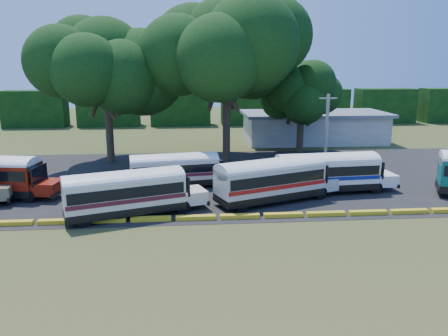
{
  "coord_description": "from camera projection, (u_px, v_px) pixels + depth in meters",
  "views": [
    {
      "loc": [
        1.03,
        -26.93,
        10.3
      ],
      "look_at": [
        3.84,
        6.0,
        2.37
      ],
      "focal_mm": 35.0,
      "sensor_mm": 36.0,
      "label": 1
    }
  ],
  "objects": [
    {
      "name": "ground",
      "position": [
        173.0,
        226.0,
        28.41
      ],
      "size": [
        160.0,
        160.0,
        0.0
      ],
      "primitive_type": "plane",
      "color": "#314818",
      "rests_on": "ground"
    },
    {
      "name": "asphalt_strip",
      "position": [
        188.0,
        178.0,
        40.11
      ],
      "size": [
        64.0,
        24.0,
        0.02
      ],
      "primitive_type": "cube",
      "color": "black",
      "rests_on": "ground"
    },
    {
      "name": "curb",
      "position": [
        173.0,
        218.0,
        29.34
      ],
      "size": [
        53.7,
        0.45,
        0.3
      ],
      "color": "yellow",
      "rests_on": "ground"
    },
    {
      "name": "terminal_building",
      "position": [
        314.0,
        127.0,
        58.49
      ],
      "size": [
        19.0,
        9.0,
        4.0
      ],
      "color": "beige",
      "rests_on": "ground"
    },
    {
      "name": "treeline_backdrop",
      "position": [
        181.0,
        107.0,
        74.21
      ],
      "size": [
        130.0,
        4.0,
        6.0
      ],
      "color": "black",
      "rests_on": "ground"
    },
    {
      "name": "bus_cream_west",
      "position": [
        128.0,
        191.0,
        29.82
      ],
      "size": [
        10.07,
        5.42,
        3.23
      ],
      "rotation": [
        0.0,
        0.0,
        0.33
      ],
      "color": "black",
      "rests_on": "ground"
    },
    {
      "name": "bus_cream_east",
      "position": [
        177.0,
        168.0,
        36.86
      ],
      "size": [
        9.19,
        3.55,
        2.95
      ],
      "rotation": [
        0.0,
        0.0,
        0.15
      ],
      "color": "black",
      "rests_on": "ground"
    },
    {
      "name": "bus_white_red",
      "position": [
        273.0,
        178.0,
        32.89
      ],
      "size": [
        10.44,
        5.99,
        3.36
      ],
      "rotation": [
        0.0,
        0.0,
        0.36
      ],
      "color": "black",
      "rests_on": "ground"
    },
    {
      "name": "bus_white_blue",
      "position": [
        329.0,
        170.0,
        35.37
      ],
      "size": [
        10.16,
        3.31,
        3.28
      ],
      "rotation": [
        0.0,
        0.0,
        0.09
      ],
      "color": "black",
      "rests_on": "ground"
    },
    {
      "name": "tree_west",
      "position": [
        105.0,
        60.0,
        44.5
      ],
      "size": [
        11.6,
        11.6,
        14.95
      ],
      "color": "#392D1C",
      "rests_on": "ground"
    },
    {
      "name": "tree_center",
      "position": [
        227.0,
        44.0,
        44.44
      ],
      "size": [
        12.9,
        12.9,
        16.97
      ],
      "color": "#392D1C",
      "rests_on": "ground"
    },
    {
      "name": "tree_east",
      "position": [
        302.0,
        89.0,
        50.69
      ],
      "size": [
        7.14,
        7.14,
        10.11
      ],
      "color": "#392D1C",
      "rests_on": "ground"
    },
    {
      "name": "utility_pole",
      "position": [
        326.0,
        134.0,
        40.31
      ],
      "size": [
        1.6,
        0.3,
        7.61
      ],
      "color": "gray",
      "rests_on": "ground"
    }
  ]
}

